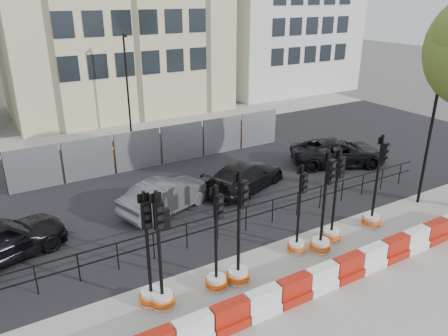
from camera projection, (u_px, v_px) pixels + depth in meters
ground at (265, 246)px, 15.12m from camera, size 120.00×120.00×0.00m
sidewalk_near at (325, 293)px, 12.72m from camera, size 40.00×6.00×0.02m
road at (179, 178)px, 20.70m from camera, size 40.00×14.00×0.03m
sidewalk_far at (118, 130)px, 27.89m from camera, size 40.00×4.00×0.02m
kerb_railing at (246, 214)px, 15.82m from camera, size 18.00×0.04×1.00m
heras_fencing at (165, 146)px, 23.02m from camera, size 14.33×1.72×2.00m
lamp_post_far at (127, 82)px, 26.12m from camera, size 0.12×0.56×6.00m
lamp_post_near at (431, 129)px, 17.07m from camera, size 0.12×0.56×6.00m
barrier_row at (321, 279)px, 12.75m from camera, size 15.70×0.50×0.80m
traffic_signal_a at (150, 282)px, 12.04m from camera, size 0.69×0.69×3.48m
traffic_signal_b at (162, 281)px, 11.88m from camera, size 0.70×0.70×3.55m
traffic_signal_c at (216, 269)px, 12.68m from camera, size 0.66×0.66×3.36m
traffic_signal_d at (239, 257)px, 12.90m from camera, size 0.72×0.72×3.66m
traffic_signal_e at (298, 235)px, 14.53m from camera, size 0.62×0.62×3.17m
traffic_signal_f at (322, 229)px, 14.49m from camera, size 0.72×0.72×3.64m
traffic_signal_g at (333, 223)px, 15.20m from camera, size 0.68×0.68×3.44m
traffic_signal_h at (373, 208)px, 16.15m from camera, size 0.71×0.71×3.60m
car_b at (167, 195)px, 17.38m from camera, size 3.77×4.85×1.32m
car_c at (245, 176)px, 19.29m from camera, size 4.84×5.64×1.28m
car_d at (339, 152)px, 22.10m from camera, size 5.75×6.40×1.32m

